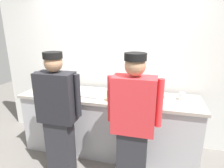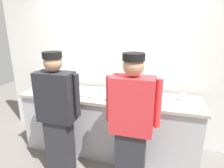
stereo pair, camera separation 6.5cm
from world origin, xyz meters
TOP-DOWN VIEW (x-y plane):
  - ground_plane at (0.00, 0.00)m, footprint 9.00×9.00m
  - wall_back at (0.00, 0.82)m, footprint 4.10×0.10m
  - prep_counter at (0.00, 0.35)m, footprint 2.61×0.67m
  - chef_near_left at (-0.48, -0.26)m, footprint 0.59×0.24m
  - chef_center at (0.46, -0.30)m, footprint 0.60×0.24m
  - plate_stack_front at (0.53, 0.25)m, footprint 0.22×0.22m
  - mixing_bowl_steel at (-0.99, 0.34)m, footprint 0.36×0.36m
  - sheet_tray at (-0.36, 0.36)m, footprint 0.56×0.42m
  - squeeze_bottle_primary at (0.04, 0.45)m, footprint 0.05×0.05m
  - squeeze_bottle_secondary at (0.10, 0.25)m, footprint 0.06×0.06m
  - squeeze_bottle_spare at (0.06, 0.14)m, footprint 0.06×0.06m
  - ramekin_green_sauce at (-0.74, 0.39)m, footprint 0.09×0.09m
  - ramekin_yellow_sauce at (0.84, 0.47)m, footprint 0.10×0.10m
  - ramekin_orange_sauce at (0.26, 0.33)m, footprint 0.09×0.09m
  - ramekin_red_sauce at (0.44, 0.51)m, footprint 0.09×0.09m
  - deli_cup at (1.02, 0.43)m, footprint 0.09×0.09m

SIDE VIEW (x-z plane):
  - ground_plane at x=0.00m, z-range 0.00..0.00m
  - prep_counter at x=0.00m, z-range 0.00..0.93m
  - chef_near_left at x=-0.48m, z-range 0.05..1.68m
  - chef_center at x=0.46m, z-range 0.06..1.71m
  - sheet_tray at x=-0.36m, z-range 0.93..0.95m
  - ramekin_yellow_sauce at x=0.84m, z-range 0.93..0.97m
  - ramekin_green_sauce at x=-0.74m, z-range 0.93..0.97m
  - ramekin_orange_sauce at x=0.26m, z-range 0.93..0.97m
  - ramekin_red_sauce at x=0.44m, z-range 0.93..0.97m
  - plate_stack_front at x=0.53m, z-range 0.93..0.98m
  - deli_cup at x=1.02m, z-range 0.93..1.03m
  - mixing_bowl_steel at x=-0.99m, z-range 0.93..1.07m
  - squeeze_bottle_primary at x=0.04m, z-range 0.93..1.10m
  - squeeze_bottle_spare at x=0.06m, z-range 0.93..1.12m
  - squeeze_bottle_secondary at x=0.10m, z-range 0.93..1.13m
  - wall_back at x=0.00m, z-range 0.00..2.73m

